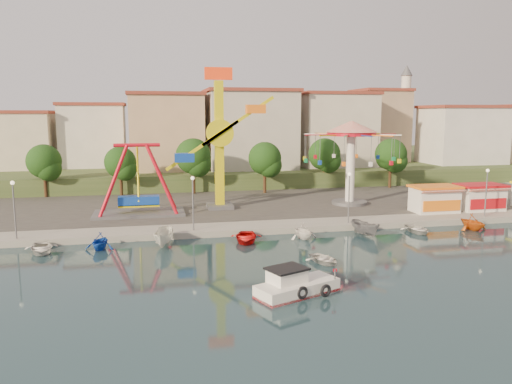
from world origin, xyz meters
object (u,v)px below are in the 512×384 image
object	(u,v)px
kamikaze_tower	(223,143)
cabin_motorboat	(295,287)
wave_swinger	(351,144)
rowboat_a	(324,259)
pirate_ship_ride	(138,181)

from	to	relation	value
kamikaze_tower	cabin_motorboat	xyz separation A→B (m)	(0.65, -28.01, -7.84)
kamikaze_tower	wave_swinger	size ratio (longest dim) A/B	1.42
kamikaze_tower	rowboat_a	bearing A→B (deg)	-77.26
pirate_ship_ride	kamikaze_tower	bearing A→B (deg)	9.66
kamikaze_tower	cabin_motorboat	bearing A→B (deg)	-88.67
kamikaze_tower	cabin_motorboat	size ratio (longest dim) A/B	2.72
kamikaze_tower	cabin_motorboat	distance (m)	29.09
cabin_motorboat	rowboat_a	distance (m)	7.58
wave_swinger	cabin_motorboat	bearing A→B (deg)	-118.78
wave_swinger	rowboat_a	size ratio (longest dim) A/B	3.77
pirate_ship_ride	rowboat_a	bearing A→B (deg)	-53.68
kamikaze_tower	wave_swinger	bearing A→B (deg)	-1.29
rowboat_a	pirate_ship_ride	bearing A→B (deg)	108.96
pirate_ship_ride	kamikaze_tower	world-z (taller)	kamikaze_tower
kamikaze_tower	wave_swinger	xyz separation A→B (m)	(15.84, -0.36, -0.18)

